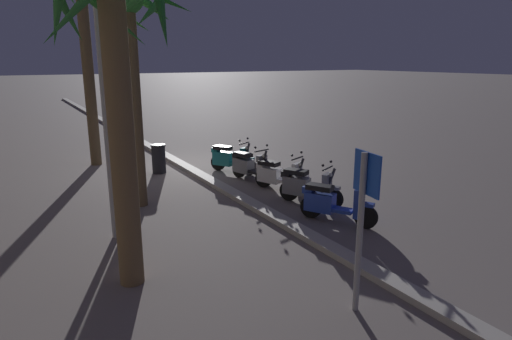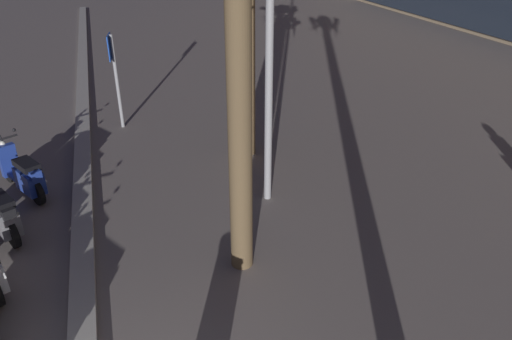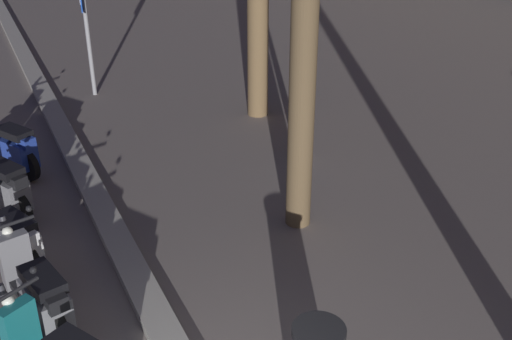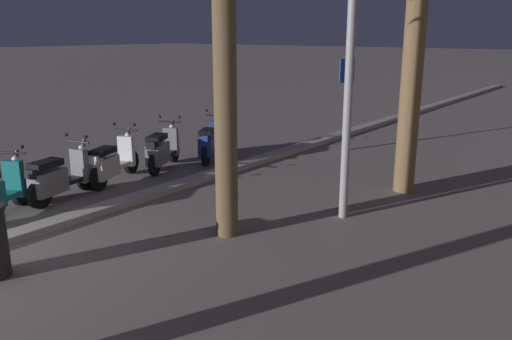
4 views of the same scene
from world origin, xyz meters
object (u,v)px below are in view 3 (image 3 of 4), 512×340
object	(u,v)px
scooter_grey_tail_end	(37,292)
crossing_sign	(85,24)
scooter_white_gap_after_mid	(4,235)
scooter_blue_mid_centre	(5,146)

from	to	relation	value
scooter_grey_tail_end	crossing_sign	xyz separation A→B (m)	(-7.09, 2.13, 1.05)
scooter_white_gap_after_mid	scooter_grey_tail_end	distance (m)	1.35
scooter_blue_mid_centre	crossing_sign	bearing A→B (deg)	146.31
scooter_white_gap_after_mid	scooter_blue_mid_centre	bearing A→B (deg)	173.87
scooter_blue_mid_centre	scooter_white_gap_after_mid	world-z (taller)	same
scooter_blue_mid_centre	scooter_white_gap_after_mid	xyz separation A→B (m)	(2.70, -0.29, -0.01)
scooter_blue_mid_centre	crossing_sign	world-z (taller)	crossing_sign
scooter_white_gap_after_mid	scooter_grey_tail_end	bearing A→B (deg)	8.24
scooter_blue_mid_centre	crossing_sign	xyz separation A→B (m)	(-3.05, 2.04, 1.05)
scooter_grey_tail_end	scooter_white_gap_after_mid	bearing A→B (deg)	-171.76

